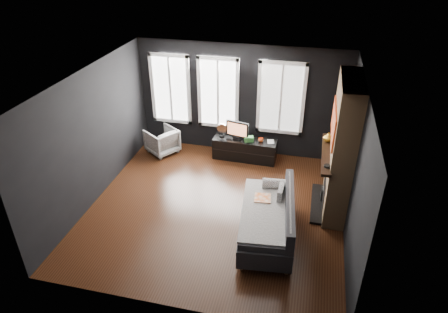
% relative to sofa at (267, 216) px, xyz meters
% --- Properties ---
extents(floor, '(5.00, 5.00, 0.00)m').
position_rel_sofa_xyz_m(floor, '(-1.10, 0.58, -0.43)').
color(floor, black).
rests_on(floor, ground).
extents(ceiling, '(5.00, 5.00, 0.00)m').
position_rel_sofa_xyz_m(ceiling, '(-1.10, 0.58, 2.27)').
color(ceiling, white).
rests_on(ceiling, ground).
extents(wall_back, '(5.00, 0.02, 2.70)m').
position_rel_sofa_xyz_m(wall_back, '(-1.10, 3.08, 0.92)').
color(wall_back, black).
rests_on(wall_back, ground).
extents(wall_left, '(0.02, 5.00, 2.70)m').
position_rel_sofa_xyz_m(wall_left, '(-3.60, 0.58, 0.92)').
color(wall_left, black).
rests_on(wall_left, ground).
extents(wall_right, '(0.02, 5.00, 2.70)m').
position_rel_sofa_xyz_m(wall_right, '(1.40, 0.58, 0.92)').
color(wall_right, black).
rests_on(wall_right, ground).
extents(windows, '(4.00, 0.16, 1.76)m').
position_rel_sofa_xyz_m(windows, '(-1.55, 3.04, 1.95)').
color(windows, white).
rests_on(windows, wall_back).
extents(fireplace, '(0.70, 1.62, 2.70)m').
position_rel_sofa_xyz_m(fireplace, '(1.20, 1.18, 0.92)').
color(fireplace, '#93724C').
rests_on(fireplace, floor).
extents(sofa, '(1.20, 2.10, 0.87)m').
position_rel_sofa_xyz_m(sofa, '(0.00, 0.00, 0.00)').
color(sofa, black).
rests_on(sofa, floor).
extents(stripe_pillow, '(0.10, 0.37, 0.37)m').
position_rel_sofa_xyz_m(stripe_pillow, '(0.18, 0.42, 0.19)').
color(stripe_pillow, gray).
rests_on(stripe_pillow, sofa).
extents(armchair, '(0.90, 0.91, 0.69)m').
position_rel_sofa_xyz_m(armchair, '(-2.98, 2.53, -0.09)').
color(armchair, silver).
rests_on(armchair, floor).
extents(media_console, '(1.54, 0.53, 0.52)m').
position_rel_sofa_xyz_m(media_console, '(-0.90, 2.68, -0.17)').
color(media_console, black).
rests_on(media_console, floor).
extents(monitor, '(0.59, 0.25, 0.51)m').
position_rel_sofa_xyz_m(monitor, '(-1.09, 2.67, 0.35)').
color(monitor, black).
rests_on(monitor, media_console).
extents(desk_fan, '(0.27, 0.27, 0.35)m').
position_rel_sofa_xyz_m(desk_fan, '(-1.48, 2.72, 0.27)').
color(desk_fan, '#9D9D9D').
rests_on(desk_fan, media_console).
extents(mug, '(0.12, 0.10, 0.12)m').
position_rel_sofa_xyz_m(mug, '(-0.52, 2.65, 0.15)').
color(mug, '#CF501F').
rests_on(mug, media_console).
extents(book, '(0.15, 0.05, 0.21)m').
position_rel_sofa_xyz_m(book, '(-0.36, 2.68, 0.20)').
color(book, tan).
rests_on(book, media_console).
extents(storage_box, '(0.25, 0.20, 0.12)m').
position_rel_sofa_xyz_m(storage_box, '(-0.80, 2.62, 0.15)').
color(storage_box, '#2B6A2F').
rests_on(storage_box, media_console).
extents(mantel_vase, '(0.24, 0.24, 0.19)m').
position_rel_sofa_xyz_m(mantel_vase, '(0.95, 1.63, 0.89)').
color(mantel_vase, yellow).
rests_on(mantel_vase, fireplace).
extents(mantel_clock, '(0.14, 0.14, 0.04)m').
position_rel_sofa_xyz_m(mantel_clock, '(0.95, 0.63, 0.82)').
color(mantel_clock, black).
rests_on(mantel_clock, fireplace).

